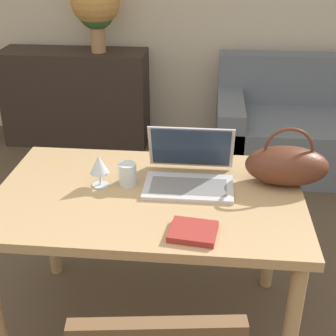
{
  "coord_description": "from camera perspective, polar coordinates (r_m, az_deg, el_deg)",
  "views": [
    {
      "loc": [
        0.26,
        -0.85,
        1.72
      ],
      "look_at": [
        0.1,
        0.83,
        0.86
      ],
      "focal_mm": 50.0,
      "sensor_mm": 36.0,
      "label": 1
    }
  ],
  "objects": [
    {
      "name": "handbag",
      "position": [
        2.05,
        14.28,
        0.36
      ],
      "size": [
        0.35,
        0.19,
        0.26
      ],
      "color": "#592D1E",
      "rests_on": "dining_table"
    },
    {
      "name": "dining_table",
      "position": [
        2.0,
        -2.35,
        -5.32
      ],
      "size": [
        1.28,
        0.8,
        0.74
      ],
      "color": "tan",
      "rests_on": "ground_plane"
    },
    {
      "name": "couch",
      "position": [
        3.97,
        19.56,
        4.22
      ],
      "size": [
        1.87,
        0.9,
        0.82
      ],
      "color": "slate",
      "rests_on": "ground_plane"
    },
    {
      "name": "sideboard",
      "position": [
        4.21,
        -11.11,
        8.44
      ],
      "size": [
        1.24,
        0.4,
        0.81
      ],
      "color": "#332823",
      "rests_on": "ground_plane"
    },
    {
      "name": "flower_vase",
      "position": [
        3.95,
        -8.82,
        19.09
      ],
      "size": [
        0.4,
        0.4,
        0.61
      ],
      "color": "tan",
      "rests_on": "sideboard"
    },
    {
      "name": "wine_glass",
      "position": [
        1.98,
        -8.39,
        0.29
      ],
      "size": [
        0.08,
        0.08,
        0.14
      ],
      "color": "silver",
      "rests_on": "dining_table"
    },
    {
      "name": "book",
      "position": [
        1.7,
        3.08,
        -7.75
      ],
      "size": [
        0.18,
        0.16,
        0.02
      ],
      "rotation": [
        0.0,
        0.0,
        -0.12
      ],
      "color": "maroon",
      "rests_on": "dining_table"
    },
    {
      "name": "laptop",
      "position": [
        2.02,
        2.66,
        -0.01
      ],
      "size": [
        0.38,
        0.32,
        0.23
      ],
      "color": "silver",
      "rests_on": "dining_table"
    },
    {
      "name": "drinking_glass",
      "position": [
        2.0,
        -4.96,
        -0.75
      ],
      "size": [
        0.08,
        0.08,
        0.1
      ],
      "color": "silver",
      "rests_on": "dining_table"
    }
  ]
}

